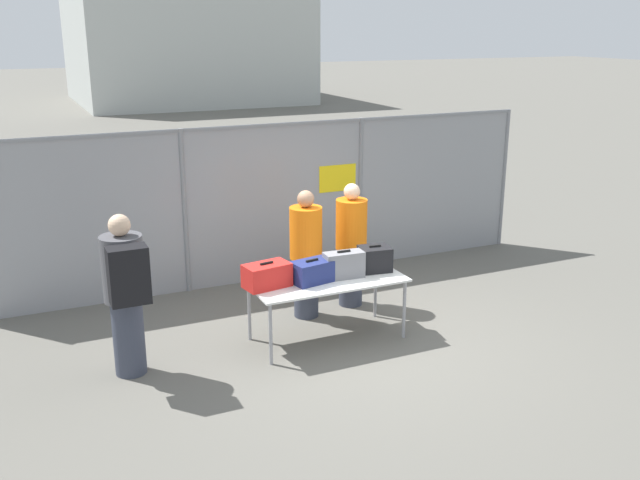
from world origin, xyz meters
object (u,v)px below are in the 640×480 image
Objects in this scene: suitcase_navy at (312,272)px; utility_trailer at (346,197)px; suitcase_red at (267,275)px; security_worker_far at (351,243)px; suitcase_grey at (344,265)px; suitcase_black at (375,259)px; traveler_hooded at (126,290)px; security_worker_near at (306,253)px; inspection_table at (327,284)px.

utility_trailer is at bearing 59.58° from suitcase_navy.
suitcase_red is at bearing -125.14° from utility_trailer.
security_worker_far reaches higher than utility_trailer.
security_worker_far reaches higher than suitcase_grey.
traveler_hooded is (-2.96, -0.03, 0.07)m from suitcase_black.
utility_trailer is at bearing -110.48° from security_worker_near.
traveler_hooded is at bearing 179.05° from suitcase_grey.
utility_trailer is (2.72, 4.97, -0.31)m from inspection_table.
suitcase_red is at bearing 174.53° from inspection_table.
suitcase_navy is 0.31× the size of security_worker_near.
suitcase_grey is at bearing -1.60° from suitcase_navy.
suitcase_navy is at bearing 42.82° from security_worker_far.
inspection_table is at bearing 5.03° from traveler_hooded.
suitcase_grey is 0.29× the size of security_worker_near.
suitcase_black is (0.66, 0.06, 0.20)m from inspection_table.
suitcase_black is 0.24× the size of security_worker_near.
traveler_hooded is (-1.58, -0.04, 0.09)m from suitcase_red.
suitcase_navy is 5.78m from utility_trailer.
suitcase_black is at bearing 4.79° from inspection_table.
suitcase_red reaches higher than inspection_table.
suitcase_red is at bearing 175.05° from suitcase_grey.
suitcase_black is at bearing 8.44° from suitcase_grey.
inspection_table is at bearing 97.54° from security_worker_near.
security_worker_near is (-0.15, 0.76, -0.05)m from suitcase_grey.
utility_trailer is (2.06, 4.91, -0.51)m from suitcase_black.
security_worker_near is at bearing 131.12° from suitcase_black.
suitcase_grey is at bearing 4.83° from traveler_hooded.
suitcase_red reaches higher than utility_trailer.
utility_trailer is (5.02, 4.94, -0.58)m from traveler_hooded.
suitcase_black is at bearing 3.74° from suitcase_navy.
security_worker_far is at bearing 21.12° from traveler_hooded.
traveler_hooded reaches higher than utility_trailer.
traveler_hooded reaches higher than suitcase_navy.
suitcase_navy is 0.29× the size of traveler_hooded.
inspection_table is 3.58× the size of suitcase_navy.
security_worker_far is at bearing -115.64° from utility_trailer.
inspection_table is 3.75× the size of suitcase_grey.
suitcase_grey is 1.04m from security_worker_far.
suitcase_grey is 0.29× the size of security_worker_far.
suitcase_grey is (0.93, -0.08, 0.02)m from suitcase_red.
suitcase_grey is 5.60m from utility_trailer.
suitcase_navy is (-0.19, -0.00, 0.18)m from inspection_table.
security_worker_far is (0.76, 0.87, 0.16)m from inspection_table.
security_worker_near is 0.45× the size of utility_trailer.
security_worker_near and security_worker_far have the same top height.
suitcase_grey is at bearing -171.56° from suitcase_black.
suitcase_black is at bearing 142.96° from security_worker_near.
security_worker_near is 0.71m from security_worker_far.
suitcase_black is at bearing -112.77° from utility_trailer.
suitcase_red is (-0.72, 0.07, 0.19)m from inspection_table.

